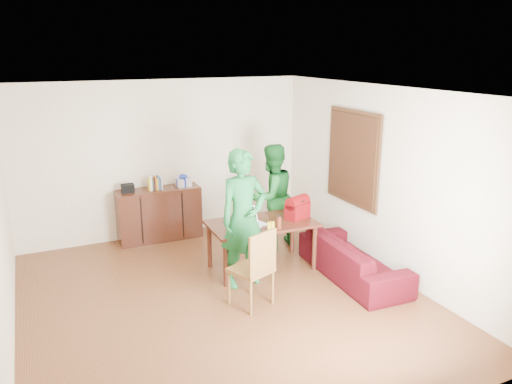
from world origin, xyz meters
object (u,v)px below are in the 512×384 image
red_bag (297,209)px  sofa (353,258)px  table (262,228)px  person_far (272,197)px  laptop (254,223)px  chair (252,283)px  bottle (279,222)px  person_near (243,219)px

red_bag → sofa: red_bag is taller
table → person_far: (0.51, 0.70, 0.23)m
table → laptop: (-0.16, -0.09, 0.13)m
sofa → red_bag: bearing=36.1°
red_bag → chair: bearing=-164.4°
person_far → laptop: size_ratio=4.48×
laptop → sofa: bearing=-47.4°
laptop → sofa: 1.51m
person_far → laptop: 1.03m
bottle → chair: bearing=-138.6°
chair → laptop: chair is taller
bottle → sofa: 1.20m
table → sofa: 1.39m
person_near → chair: bearing=-110.7°
person_near → sofa: (1.51, -0.47, -0.68)m
red_bag → person_near: bearing=173.9°
laptop → sofa: laptop is taller
person_near → bottle: person_near is taller
laptop → person_near: bearing=-154.5°
person_near → red_bag: bearing=9.2°
chair → bottle: 1.08m
table → person_near: bearing=-140.4°
person_near → red_bag: (1.01, 0.29, -0.09)m
chair → bottle: size_ratio=5.32×
red_bag → sofa: bearing=-78.7°
person_far → bottle: bearing=54.9°
laptop → chair: bearing=-133.3°
table → laptop: laptop is taller
table → red_bag: bearing=-3.9°
laptop → red_bag: 0.73m
chair → sofa: 1.67m
chair → sofa: (1.66, 0.14, -0.02)m
red_bag → bottle: bearing=-170.7°
table → person_far: size_ratio=0.91×
laptop → bottle: bearing=-59.3°
person_near → person_far: size_ratio=1.11×
bottle → red_bag: 0.54m
laptop → bottle: 0.37m
sofa → bottle: bearing=65.9°
bottle → person_near: bearing=-178.8°
table → chair: chair is taller
chair → red_bag: size_ratio=2.80×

